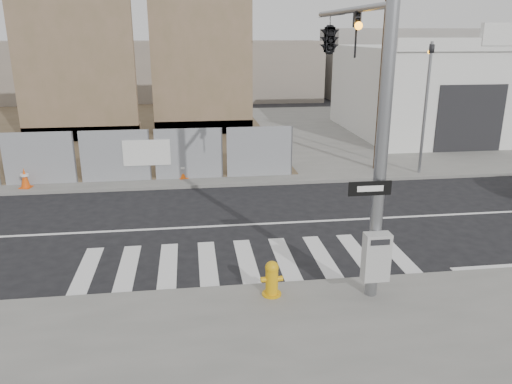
{
  "coord_description": "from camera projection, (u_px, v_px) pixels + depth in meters",
  "views": [
    {
      "loc": [
        -1.32,
        -14.19,
        5.61
      ],
      "look_at": [
        0.44,
        -1.1,
        1.4
      ],
      "focal_mm": 35.0,
      "sensor_mm": 36.0,
      "label": 1
    }
  ],
  "objects": [
    {
      "name": "utility_pole_right",
      "position": [
        385.0,
        44.0,
        19.7
      ],
      "size": [
        1.6,
        0.28,
        10.0
      ],
      "color": "#483321",
      "rests_on": "sidewalk_far"
    },
    {
      "name": "fire_hydrant",
      "position": [
        272.0,
        278.0,
        10.86
      ],
      "size": [
        0.49,
        0.45,
        0.8
      ],
      "rotation": [
        0.0,
        0.0,
        0.07
      ],
      "color": "#DD9F0C",
      "rests_on": "sidewalk_near"
    },
    {
      "name": "ground",
      "position": [
        237.0,
        225.0,
        15.27
      ],
      "size": [
        100.0,
        100.0,
        0.0
      ],
      "primitive_type": "plane",
      "color": "black",
      "rests_on": "ground"
    },
    {
      "name": "sidewalk_far",
      "position": [
        213.0,
        135.0,
        28.47
      ],
      "size": [
        50.0,
        20.0,
        0.12
      ],
      "primitive_type": "cube",
      "color": "slate",
      "rests_on": "ground"
    },
    {
      "name": "traffic_cone_c",
      "position": [
        25.0,
        178.0,
        18.47
      ],
      "size": [
        0.46,
        0.46,
        0.75
      ],
      "rotation": [
        0.0,
        0.0,
        -0.2
      ],
      "color": "#E34D0B",
      "rests_on": "sidewalk_far"
    },
    {
      "name": "far_signal_pole",
      "position": [
        427.0,
        90.0,
        19.57
      ],
      "size": [
        0.16,
        0.2,
        5.6
      ],
      "color": "gray",
      "rests_on": "sidewalk_far"
    },
    {
      "name": "auto_shop",
      "position": [
        458.0,
        90.0,
        28.52
      ],
      "size": [
        12.0,
        10.2,
        5.95
      ],
      "color": "silver",
      "rests_on": "sidewalk_far"
    },
    {
      "name": "traffic_cone_d",
      "position": [
        183.0,
        170.0,
        19.73
      ],
      "size": [
        0.44,
        0.44,
        0.67
      ],
      "rotation": [
        0.0,
        0.0,
        0.33
      ],
      "color": "#FF5F0D",
      "rests_on": "sidewalk_far"
    },
    {
      "name": "signal_pole",
      "position": [
        344.0,
        69.0,
        12.2
      ],
      "size": [
        0.96,
        5.87,
        7.0
      ],
      "color": "gray",
      "rests_on": "sidewalk_near"
    },
    {
      "name": "concrete_wall_left",
      "position": [
        77.0,
        79.0,
        25.71
      ],
      "size": [
        6.0,
        1.3,
        8.0
      ],
      "color": "brown",
      "rests_on": "sidewalk_far"
    },
    {
      "name": "concrete_wall_right",
      "position": [
        202.0,
        76.0,
        27.48
      ],
      "size": [
        5.5,
        1.3,
        8.0
      ],
      "color": "brown",
      "rests_on": "sidewalk_far"
    }
  ]
}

